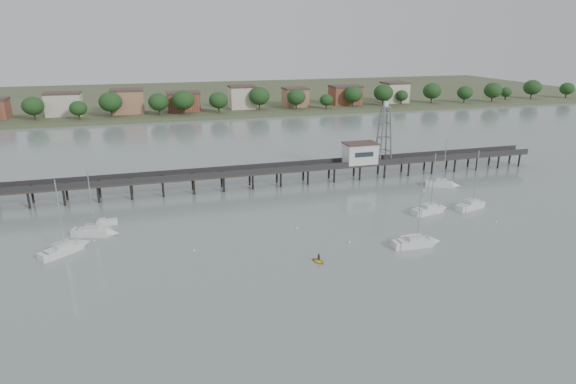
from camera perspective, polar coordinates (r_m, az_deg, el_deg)
name	(u,v)px	position (r m, az deg, el deg)	size (l,w,h in m)	color
ground_plane	(371,316)	(66.39, 9.83, -14.30)	(500.00, 500.00, 0.00)	gray
pier	(265,171)	(117.26, -2.75, 2.50)	(150.00, 5.00, 5.50)	#2D2823
pier_building	(360,153)	(124.47, 8.53, 4.61)	(8.40, 5.40, 5.30)	silver
lattice_tower	(384,134)	(126.34, 11.33, 6.72)	(3.20, 3.20, 15.50)	slate
sailboat_d	(475,205)	(110.67, 21.28, -1.42)	(8.41, 4.47, 13.35)	silver
sailboat_c	(434,209)	(105.00, 16.87, -1.98)	(8.41, 3.88, 13.40)	silver
sailboat_b	(100,232)	(95.60, -21.42, -4.46)	(8.18, 4.50, 13.01)	silver
sailboat_a	(70,247)	(90.96, -24.39, -6.01)	(7.98, 7.12, 13.73)	silver
sailboat_e	(445,184)	(123.35, 18.16, 0.87)	(7.61, 5.46, 12.42)	silver
sailboat_f	(421,242)	(88.12, 15.51, -5.75)	(8.36, 2.68, 13.68)	silver
white_tender	(106,222)	(100.55, -20.71, -3.39)	(4.03, 1.97, 1.52)	silver
yellow_dinghy	(319,262)	(79.51, 3.64, -8.28)	(1.76, 0.51, 2.46)	yellow
dinghy_occupant	(319,262)	(79.51, 3.64, -8.28)	(0.47, 1.28, 0.31)	black
mooring_buoys	(318,227)	(93.18, 3.60, -4.13)	(76.38, 23.34, 0.39)	beige
far_shore	(194,97)	(292.74, -11.02, 11.04)	(500.00, 170.00, 10.40)	#475133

